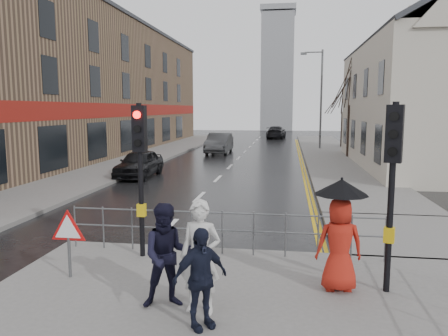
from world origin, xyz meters
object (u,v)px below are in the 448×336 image
(car_parked, at_px, (139,163))
(car_mid, at_px, (219,143))
(pedestrian_b, at_px, (168,255))
(pedestrian_d, at_px, (200,278))
(pedestrian_with_umbrella, at_px, (340,230))
(pedestrian_a, at_px, (200,257))

(car_parked, relative_size, car_mid, 0.85)
(pedestrian_b, relative_size, car_parked, 0.44)
(pedestrian_b, distance_m, car_mid, 26.61)
(pedestrian_d, height_order, car_parked, pedestrian_d)
(pedestrian_b, xyz_separation_m, pedestrian_d, (0.68, -0.63, -0.10))
(pedestrian_d, relative_size, car_mid, 0.33)
(pedestrian_b, xyz_separation_m, pedestrian_with_umbrella, (2.89, 1.09, 0.24))
(pedestrian_d, xyz_separation_m, car_mid, (-4.00, 27.04, -0.14))
(pedestrian_a, bearing_deg, pedestrian_b, 174.90)
(pedestrian_a, height_order, pedestrian_d, pedestrian_a)
(pedestrian_with_umbrella, bearing_deg, car_mid, 103.79)
(car_parked, bearing_deg, pedestrian_with_umbrella, -56.83)
(pedestrian_with_umbrella, relative_size, car_parked, 0.51)
(pedestrian_with_umbrella, xyz_separation_m, car_mid, (-6.21, 25.32, -0.48))
(pedestrian_with_umbrella, relative_size, car_mid, 0.43)
(pedestrian_a, height_order, car_mid, pedestrian_a)
(pedestrian_a, xyz_separation_m, car_mid, (-3.90, 26.53, -0.29))
(car_parked, distance_m, car_mid, 12.44)
(pedestrian_d, bearing_deg, pedestrian_with_umbrella, -2.83)
(car_parked, bearing_deg, pedestrian_b, -68.32)
(pedestrian_a, relative_size, car_mid, 0.39)
(pedestrian_d, distance_m, car_mid, 27.33)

